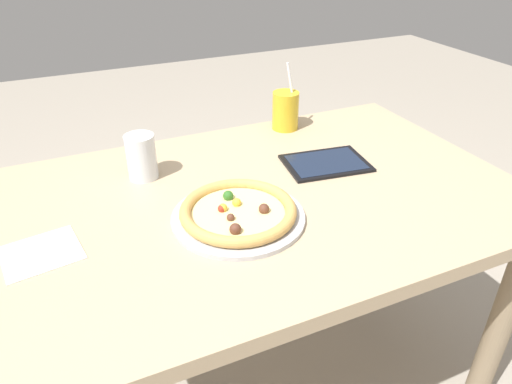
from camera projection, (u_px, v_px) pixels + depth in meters
The scene contains 7 objects.
ground_plane at pixel (262, 378), 1.63m from camera, with size 8.00×8.00×0.00m, color #9E9384.
dining_table at pixel (263, 225), 1.30m from camera, with size 1.36×0.88×0.75m.
pizza_near at pixel (238, 213), 1.13m from camera, with size 0.32×0.32×0.04m.
drink_cup_colored at pixel (285, 110), 1.58m from camera, with size 0.09×0.09×0.22m.
water_cup_clear at pixel (141, 156), 1.28m from camera, with size 0.08×0.08×0.13m.
paper_napkin at pixel (41, 253), 1.02m from camera, with size 0.16×0.14×0.00m, color white.
tablet at pixel (326, 163), 1.38m from camera, with size 0.26×0.20×0.01m.
Camera 1 is at (-0.45, -0.96, 1.39)m, focal length 32.91 mm.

